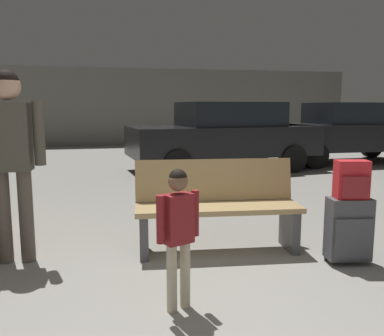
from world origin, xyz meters
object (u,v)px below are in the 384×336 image
bench (217,206)px  parked_car_side (349,131)px  suitcase (349,229)px  child (178,224)px  backpack_bright (352,180)px  adult (10,146)px  parked_car_near (224,134)px

bench → parked_car_side: size_ratio=0.40×
suitcase → child: size_ratio=0.60×
child → parked_car_side: (5.61, 6.60, 0.19)m
backpack_bright → child: bearing=-163.1°
bench → parked_car_side: 7.44m
adult → parked_car_side: bearing=38.1°
backpack_bright → child: 1.74m
bench → child: size_ratio=1.65×
suitcase → parked_car_near: 5.58m
bench → adult: bearing=177.7°
bench → suitcase: 1.23m
suitcase → backpack_bright: backpack_bright is taller
adult → parked_car_near: size_ratio=0.41×
backpack_bright → parked_car_side: parked_car_side is taller
backpack_bright → child: size_ratio=0.34×
child → parked_car_near: size_ratio=0.23×
suitcase → parked_car_side: bearing=57.0°
suitcase → adult: bearing=166.7°
child → parked_car_side: bearing=49.6°
bench → parked_car_side: bearing=47.5°
backpack_bright → suitcase: bearing=38.1°
adult → parked_car_near: adult is taller
suitcase → adult: 3.11m
parked_car_side → parked_car_near: 3.50m
adult → parked_car_side: adult is taller
adult → child: bearing=-42.9°
child → parked_car_side: parked_car_side is taller
bench → suitcase: bearing=-30.2°
parked_car_side → parked_car_near: bearing=-170.8°
child → parked_car_side: size_ratio=0.24×
parked_car_near → backpack_bright: bearing=-95.2°
bench → backpack_bright: size_ratio=4.84×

